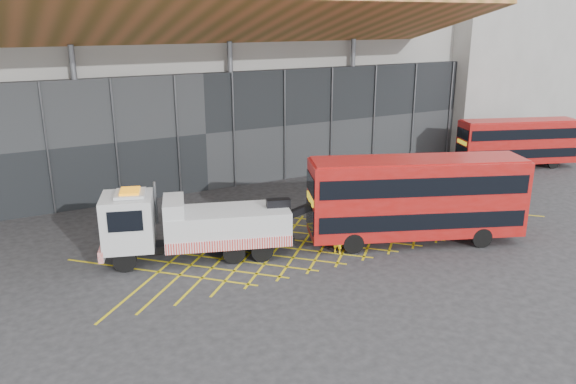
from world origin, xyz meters
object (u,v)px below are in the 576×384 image
bus_towed (416,196)px  bus_second (517,141)px  recovery_truck (191,225)px  worker (338,238)px

bus_towed → bus_second: (17.72, 8.39, -0.42)m
recovery_truck → bus_second: bearing=27.4°
bus_towed → recovery_truck: bearing=-176.1°
recovery_truck → bus_towed: size_ratio=0.94×
bus_second → worker: bearing=-140.8°
recovery_truck → worker: (6.70, -3.01, -0.90)m
worker → recovery_truck: bearing=41.3°
bus_towed → worker: (-4.45, 0.62, -1.71)m
bus_second → recovery_truck: bearing=-150.8°
worker → bus_second: bearing=-95.2°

